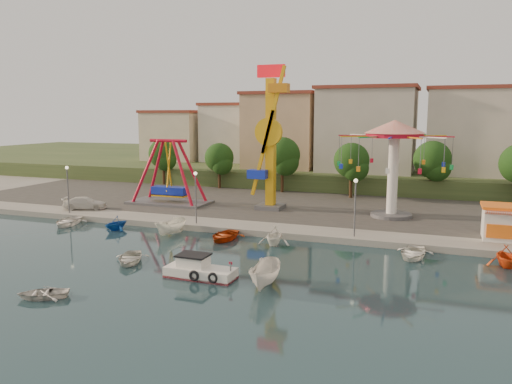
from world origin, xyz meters
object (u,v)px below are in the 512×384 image
at_px(pirate_ship_ride, 169,173).
at_px(cabin_motorboat, 199,271).
at_px(wave_swinger, 394,147).
at_px(skiff, 265,275).
at_px(rowboat_a, 130,258).
at_px(van, 85,203).
at_px(kamikaze_tower, 271,141).

bearing_deg(pirate_ship_ride, cabin_motorboat, -55.65).
height_order(wave_swinger, skiff, wave_swinger).
bearing_deg(skiff, pirate_ship_ride, 127.20).
height_order(rowboat_a, van, van).
height_order(pirate_ship_ride, van, pirate_ship_ride).
relative_size(kamikaze_tower, rowboat_a, 4.39).
height_order(pirate_ship_ride, cabin_motorboat, pirate_ship_ride).
distance_m(pirate_ship_ride, wave_swinger, 26.94).
xyz_separation_m(wave_swinger, cabin_motorboat, (-11.07, -23.90, -7.72)).
distance_m(skiff, van, 32.56).
bearing_deg(kamikaze_tower, rowboat_a, -100.64).
distance_m(pirate_ship_ride, cabin_motorboat, 27.89).
bearing_deg(skiff, kamikaze_tower, 103.19).
height_order(kamikaze_tower, skiff, kamikaze_tower).
relative_size(wave_swinger, van, 2.37).
xyz_separation_m(rowboat_a, skiff, (11.87, -1.66, 0.48)).
distance_m(pirate_ship_ride, skiff, 31.28).
relative_size(pirate_ship_ride, cabin_motorboat, 1.96).
bearing_deg(pirate_ship_ride, skiff, -48.15).
xyz_separation_m(rowboat_a, van, (-16.24, 14.77, 0.92)).
distance_m(kamikaze_tower, van, 22.92).
bearing_deg(rowboat_a, pirate_ship_ride, 89.08).
xyz_separation_m(cabin_motorboat, rowboat_a, (-6.71, 1.31, -0.09)).
xyz_separation_m(kamikaze_tower, van, (-20.41, -7.46, -7.28)).
height_order(cabin_motorboat, van, van).
height_order(skiff, van, van).
relative_size(kamikaze_tower, cabin_motorboat, 3.23).
height_order(pirate_ship_ride, wave_swinger, wave_swinger).
relative_size(rowboat_a, van, 0.77).
bearing_deg(kamikaze_tower, skiff, -72.16).
relative_size(wave_swinger, rowboat_a, 3.09).
distance_m(wave_swinger, skiff, 26.01).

